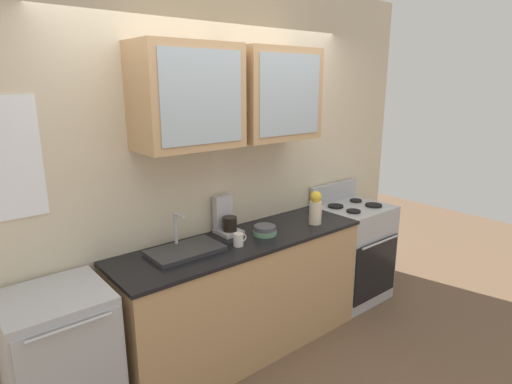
# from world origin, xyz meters

# --- Properties ---
(ground_plane) EXTENTS (10.00, 10.00, 0.00)m
(ground_plane) POSITION_xyz_m (0.00, 0.00, 0.00)
(ground_plane) COLOR brown
(back_wall_unit) EXTENTS (4.27, 0.49, 2.85)m
(back_wall_unit) POSITION_xyz_m (-0.00, 0.29, 1.55)
(back_wall_unit) COLOR beige
(back_wall_unit) RESTS_ON ground_plane
(counter) EXTENTS (2.04, 0.59, 0.94)m
(counter) POSITION_xyz_m (0.00, 0.00, 0.47)
(counter) COLOR tan
(counter) RESTS_ON ground_plane
(stove_range) EXTENTS (0.67, 0.60, 1.12)m
(stove_range) POSITION_xyz_m (1.33, -0.00, 0.48)
(stove_range) COLOR #ADAFB5
(stove_range) RESTS_ON ground_plane
(sink_faucet) EXTENTS (0.51, 0.31, 0.26)m
(sink_faucet) POSITION_xyz_m (-0.47, 0.05, 0.96)
(sink_faucet) COLOR #2D2D30
(sink_faucet) RESTS_ON counter
(bowl_stack) EXTENTS (0.18, 0.18, 0.07)m
(bowl_stack) POSITION_xyz_m (0.18, -0.03, 0.97)
(bowl_stack) COLOR #669972
(bowl_stack) RESTS_ON counter
(vase) EXTENTS (0.10, 0.10, 0.28)m
(vase) POSITION_xyz_m (0.68, -0.10, 1.07)
(vase) COLOR beige
(vase) RESTS_ON counter
(cup_near_sink) EXTENTS (0.11, 0.07, 0.09)m
(cup_near_sink) POSITION_xyz_m (-0.11, -0.09, 0.99)
(cup_near_sink) COLOR silver
(cup_near_sink) RESTS_ON counter
(dishwasher) EXTENTS (0.57, 0.58, 0.94)m
(dishwasher) POSITION_xyz_m (-1.35, -0.00, 0.47)
(dishwasher) COLOR #ADAFB5
(dishwasher) RESTS_ON ground_plane
(coffee_maker) EXTENTS (0.17, 0.20, 0.29)m
(coffee_maker) POSITION_xyz_m (-0.02, 0.20, 1.05)
(coffee_maker) COLOR #B7B7BC
(coffee_maker) RESTS_ON counter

